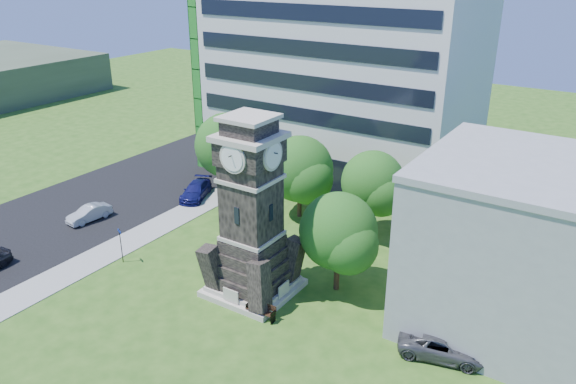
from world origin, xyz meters
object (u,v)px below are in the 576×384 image
Objects in this scene: car_street_mid at (89,213)px; street_sign at (121,242)px; clock_tower at (252,220)px; car_east_lot at (443,346)px; car_street_north at (196,190)px; park_bench at (261,310)px.

street_sign is at bearing -16.67° from car_street_mid.
clock_tower reaches higher than car_east_lot.
car_street_mid is 9.78m from car_street_north.
clock_tower reaches higher than park_bench.
clock_tower is 13.80m from car_east_lot.
car_street_north is 20.33m from park_bench.
street_sign is at bearing 177.54° from park_bench.
car_east_lot is at bearing 1.50° from clock_tower.
park_bench is at bearing -59.55° from car_street_north.
car_east_lot is at bearing -42.26° from car_street_north.
clock_tower is 11.23m from street_sign.
car_street_north is at bearing 144.63° from clock_tower.
street_sign is (7.97, -3.41, 1.06)m from car_street_mid.
park_bench is at bearing -45.03° from clock_tower.
car_street_mid is at bearing 168.19° from park_bench.
park_bench is (2.24, -2.24, -4.73)m from clock_tower.
car_street_mid is at bearing -139.09° from car_street_north.
park_bench is at bearing 24.07° from street_sign.
clock_tower is at bearing 36.21° from street_sign.
clock_tower is 17.80m from car_street_north.
clock_tower is 2.45× the size of car_east_lot.
car_east_lot is 23.58m from street_sign.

